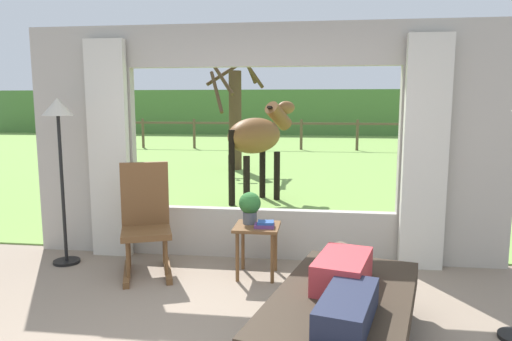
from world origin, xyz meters
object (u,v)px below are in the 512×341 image
object	(u,v)px
recliner_sofa	(342,321)
side_table	(257,235)
rocking_chair	(146,220)
book_stack	(265,225)
floor_lamp_left	(59,131)
pasture_tree	(235,113)
reclining_person	(344,282)
potted_plant	(250,206)
horse	(258,136)

from	to	relation	value
recliner_sofa	side_table	distance (m)	1.57
rocking_chair	book_stack	size ratio (longest dim) A/B	5.74
side_table	floor_lamp_left	world-z (taller)	floor_lamp_left
book_stack	pasture_tree	size ratio (longest dim) A/B	0.06
reclining_person	pasture_tree	distance (m)	9.04
recliner_sofa	book_stack	world-z (taller)	book_stack
rocking_chair	floor_lamp_left	world-z (taller)	floor_lamp_left
side_table	pasture_tree	size ratio (longest dim) A/B	0.17
side_table	book_stack	distance (m)	0.16
rocking_chair	side_table	distance (m)	1.14
rocking_chair	floor_lamp_left	xyz separation A→B (m)	(-0.96, 0.13, 0.88)
recliner_sofa	floor_lamp_left	bearing A→B (deg)	167.34
book_stack	pasture_tree	bearing A→B (deg)	102.32
side_table	recliner_sofa	bearing A→B (deg)	-60.10
potted_plant	horse	world-z (taller)	horse
floor_lamp_left	reclining_person	bearing A→B (deg)	-27.61
floor_lamp_left	side_table	bearing A→B (deg)	-2.91
recliner_sofa	horse	distance (m)	5.03
side_table	potted_plant	size ratio (longest dim) A/B	1.63
side_table	horse	xyz separation A→B (m)	(-0.43, 3.44, 0.73)
side_table	pasture_tree	world-z (taller)	pasture_tree
floor_lamp_left	recliner_sofa	bearing A→B (deg)	-26.84
reclining_person	side_table	distance (m)	1.60
horse	pasture_tree	bearing A→B (deg)	136.45
recliner_sofa	rocking_chair	bearing A→B (deg)	159.48
rocking_chair	potted_plant	bearing A→B (deg)	-16.69
rocking_chair	floor_lamp_left	distance (m)	1.31
recliner_sofa	reclining_person	xyz separation A→B (m)	(0.00, -0.05, 0.30)
potted_plant	book_stack	world-z (taller)	potted_plant
recliner_sofa	side_table	world-z (taller)	side_table
side_table	potted_plant	distance (m)	0.29
horse	recliner_sofa	bearing A→B (deg)	-45.19
recliner_sofa	floor_lamp_left	distance (m)	3.44
side_table	horse	size ratio (longest dim) A/B	0.30
potted_plant	horse	distance (m)	3.43
recliner_sofa	potted_plant	distance (m)	1.72
reclining_person	side_table	xyz separation A→B (m)	(-0.77, 1.40, -0.10)
floor_lamp_left	pasture_tree	distance (m)	7.22
book_stack	side_table	bearing A→B (deg)	141.92
reclining_person	floor_lamp_left	bearing A→B (deg)	166.57
floor_lamp_left	pasture_tree	bearing A→B (deg)	85.44
side_table	horse	distance (m)	3.55
rocking_chair	book_stack	bearing A→B (deg)	-23.25
rocking_chair	pasture_tree	bearing A→B (deg)	71.81
reclining_person	potted_plant	distance (m)	1.70
rocking_chair	recliner_sofa	bearing A→B (deg)	-55.91
horse	side_table	bearing A→B (deg)	-52.17
horse	pasture_tree	world-z (taller)	pasture_tree
recliner_sofa	book_stack	xyz separation A→B (m)	(-0.69, 1.28, 0.33)
book_stack	rocking_chair	bearing A→B (deg)	177.97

